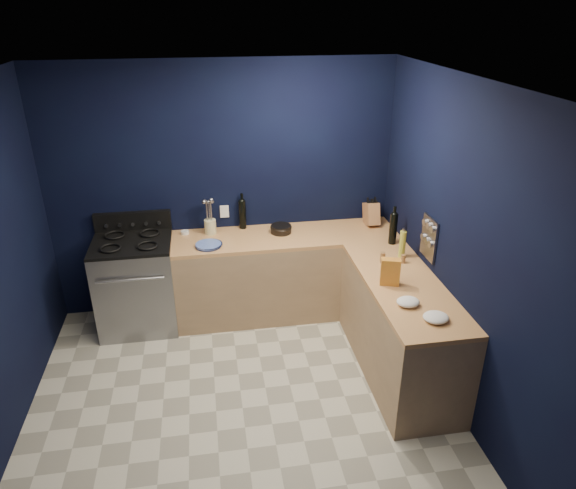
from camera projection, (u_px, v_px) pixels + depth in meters
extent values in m
cube|color=beige|center=(243.00, 409.00, 4.33)|extent=(3.50, 3.50, 0.02)
cube|color=silver|center=(227.00, 84.00, 3.21)|extent=(3.50, 3.50, 0.02)
cube|color=black|center=(223.00, 191.00, 5.34)|extent=(3.50, 0.02, 2.60)
cube|color=black|center=(463.00, 253.00, 4.04)|extent=(0.02, 3.50, 2.60)
cube|color=black|center=(267.00, 464.00, 2.21)|extent=(3.50, 0.02, 2.60)
cube|color=#A4825F|center=(286.00, 275.00, 5.52)|extent=(2.30, 0.63, 0.86)
cube|color=#9C6437|center=(286.00, 237.00, 5.32)|extent=(2.30, 0.63, 0.04)
cube|color=#A4825F|center=(399.00, 329.00, 4.61)|extent=(0.63, 1.67, 0.86)
cube|color=#9C6437|center=(404.00, 285.00, 4.42)|extent=(0.63, 1.67, 0.04)
cube|color=gray|center=(137.00, 285.00, 5.26)|extent=(0.76, 0.66, 0.92)
cube|color=black|center=(134.00, 302.00, 4.99)|extent=(0.59, 0.02, 0.42)
cube|color=black|center=(131.00, 243.00, 5.06)|extent=(0.76, 0.66, 0.03)
cube|color=black|center=(133.00, 221.00, 5.28)|extent=(0.76, 0.06, 0.20)
cube|color=gray|center=(429.00, 238.00, 4.57)|extent=(0.02, 0.28, 0.38)
cube|color=white|center=(224.00, 211.00, 5.42)|extent=(0.09, 0.02, 0.13)
cylinder|color=#4C6AB0|center=(208.00, 245.00, 5.06)|extent=(0.32, 0.32, 0.03)
cylinder|color=white|center=(185.00, 232.00, 5.34)|extent=(0.10, 0.10, 0.03)
cylinder|color=beige|center=(210.00, 227.00, 5.32)|extent=(0.14, 0.14, 0.15)
cylinder|color=black|center=(242.00, 215.00, 5.41)|extent=(0.09, 0.09, 0.30)
cylinder|color=black|center=(281.00, 229.00, 5.35)|extent=(0.25, 0.25, 0.08)
cube|color=#9C683F|center=(371.00, 214.00, 5.53)|extent=(0.13, 0.27, 0.29)
cylinder|color=black|center=(393.00, 229.00, 5.07)|extent=(0.09, 0.09, 0.31)
cylinder|color=#A6AB38|center=(402.00, 244.00, 4.81)|extent=(0.08, 0.08, 0.26)
cylinder|color=olive|center=(383.00, 257.00, 4.74)|extent=(0.06, 0.06, 0.10)
cylinder|color=olive|center=(403.00, 259.00, 4.74)|extent=(0.04, 0.04, 0.08)
cube|color=#AC2721|center=(390.00, 272.00, 4.35)|extent=(0.18, 0.12, 0.24)
ellipsoid|color=white|center=(408.00, 302.00, 4.08)|extent=(0.18, 0.16, 0.06)
ellipsoid|color=white|center=(436.00, 317.00, 3.89)|extent=(0.21, 0.19, 0.06)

